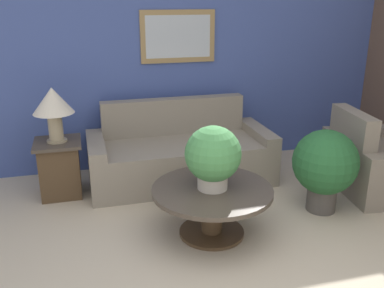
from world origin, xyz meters
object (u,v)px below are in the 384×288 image
at_px(table_lamp, 53,104).
at_px(potted_plant_floor, 325,165).
at_px(armchair, 380,164).
at_px(side_table, 60,168).
at_px(couch_main, 180,156).
at_px(coffee_table, 212,201).
at_px(potted_plant_on_table, 213,156).

distance_m(table_lamp, potted_plant_floor, 2.77).
bearing_deg(potted_plant_floor, armchair, 18.64).
bearing_deg(side_table, table_lamp, 0.00).
bearing_deg(couch_main, armchair, -21.17).
distance_m(coffee_table, potted_plant_floor, 1.22).
bearing_deg(couch_main, potted_plant_on_table, -90.43).
distance_m(armchair, coffee_table, 2.13).
bearing_deg(armchair, table_lamp, 84.77).
bearing_deg(armchair, potted_plant_on_table, 109.38).
bearing_deg(table_lamp, potted_plant_floor, -22.48).
bearing_deg(side_table, potted_plant_floor, -22.48).
height_order(couch_main, potted_plant_floor, couch_main).
bearing_deg(table_lamp, coffee_table, -42.18).
distance_m(armchair, potted_plant_floor, 0.95).
height_order(couch_main, table_lamp, table_lamp).
bearing_deg(couch_main, table_lamp, -177.57).
height_order(armchair, potted_plant_floor, armchair).
relative_size(coffee_table, potted_plant_on_table, 1.90).
xyz_separation_m(armchair, coffee_table, (-2.08, -0.45, 0.04)).
bearing_deg(armchair, coffee_table, 109.37).
bearing_deg(potted_plant_on_table, coffee_table, 171.96).
relative_size(armchair, potted_plant_on_table, 2.17).
height_order(coffee_table, side_table, side_table).
distance_m(couch_main, potted_plant_on_table, 1.33).
relative_size(couch_main, potted_plant_on_table, 3.67).
distance_m(armchair, potted_plant_on_table, 2.18).
height_order(couch_main, armchair, same).
distance_m(armchair, side_table, 3.48).
height_order(table_lamp, potted_plant_on_table, table_lamp).
xyz_separation_m(potted_plant_on_table, potted_plant_floor, (1.20, 0.15, -0.27)).
xyz_separation_m(couch_main, side_table, (-1.33, -0.06, 0.01)).
bearing_deg(side_table, coffee_table, -42.18).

